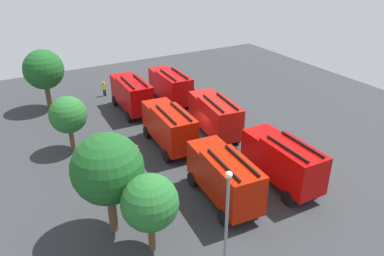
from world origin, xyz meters
name	(u,v)px	position (x,y,z in m)	size (l,w,h in m)	color
ground_plane	(192,141)	(0.00, 0.00, 0.00)	(55.27, 55.27, 0.00)	#2D3033
fire_truck_0	(282,160)	(-9.29, -2.46, 2.15)	(7.26, 2.89, 3.88)	#B60706
fire_truck_1	(215,115)	(0.11, -2.52, 2.15)	(7.46, 3.53, 3.88)	#B6140D
fire_truck_2	(170,85)	(9.32, -2.46, 2.15)	(7.32, 3.05, 3.88)	#B60909
fire_truck_3	(224,175)	(-8.91, 2.51, 2.15)	(7.38, 3.26, 3.88)	#AA1602
fire_truck_4	(169,126)	(0.10, 2.28, 2.15)	(7.33, 3.10, 3.88)	#BA1404
fire_truck_5	(132,93)	(9.18, 2.23, 2.15)	(7.29, 2.99, 3.88)	#B40606
firefighter_0	(194,95)	(8.01, -4.80, 1.01)	(0.45, 0.29, 1.78)	black
firefighter_1	(180,82)	(12.78, -5.51, 0.94)	(0.48, 0.44, 1.68)	black
firefighter_2	(104,88)	(15.32, 3.38, 0.98)	(0.35, 0.47, 1.74)	black
firefighter_3	(137,154)	(-1.42, 5.98, 1.04)	(0.48, 0.39, 1.83)	black
firefighter_4	(196,109)	(4.38, -2.93, 0.99)	(0.45, 0.48, 1.76)	black
tree_0	(150,203)	(-10.86, 8.89, 3.49)	(3.35, 3.35, 5.19)	brown
tree_1	(108,169)	(-7.99, 10.30, 4.59)	(4.40, 4.40, 6.82)	brown
tree_2	(68,115)	(3.94, 9.98, 3.37)	(3.23, 3.23, 5.01)	brown
tree_3	(44,70)	(14.67, 9.87, 4.44)	(4.26, 4.26, 6.60)	brown
traffic_cone_0	(234,169)	(-6.24, -0.36, 0.30)	(0.42, 0.42, 0.59)	#F2600C
traffic_cone_1	(215,111)	(4.46, -5.36, 0.30)	(0.41, 0.41, 0.59)	#F2600C
traffic_cone_2	(279,153)	(-6.08, -5.18, 0.37)	(0.52, 0.52, 0.74)	#F2600C
lamppost	(227,222)	(-14.95, 6.48, 4.13)	(0.36, 0.36, 7.11)	slate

